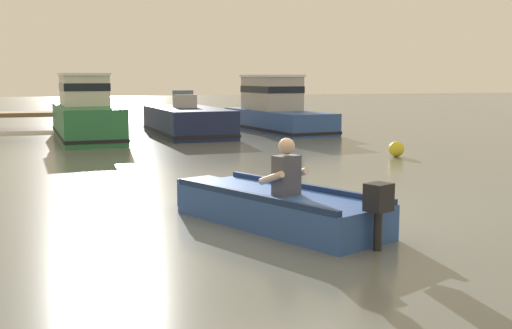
{
  "coord_description": "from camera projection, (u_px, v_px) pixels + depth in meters",
  "views": [
    {
      "loc": [
        -3.31,
        -8.82,
        1.97
      ],
      "look_at": [
        -0.3,
        1.06,
        0.55
      ],
      "focal_mm": 44.61,
      "sensor_mm": 36.0,
      "label": 1
    }
  ],
  "objects": [
    {
      "name": "moored_boat_blue",
      "position": [
        275.0,
        111.0,
        23.39
      ],
      "size": [
        2.65,
        6.01,
        2.06
      ],
      "color": "#2D519E",
      "rests_on": "ground"
    },
    {
      "name": "ground_plane",
      "position": [
        295.0,
        209.0,
        9.58
      ],
      "size": [
        120.0,
        120.0,
        0.0
      ],
      "primitive_type": "plane",
      "color": "slate"
    },
    {
      "name": "moored_boat_navy",
      "position": [
        188.0,
        122.0,
        21.55
      ],
      "size": [
        2.43,
        5.03,
        1.52
      ],
      "color": "#19234C",
      "rests_on": "ground"
    },
    {
      "name": "rowboat_with_person",
      "position": [
        275.0,
        206.0,
        8.53
      ],
      "size": [
        2.29,
        3.55,
        1.19
      ],
      "color": "#2D519E",
      "rests_on": "ground"
    },
    {
      "name": "mooring_buoy",
      "position": [
        396.0,
        149.0,
        15.83
      ],
      "size": [
        0.39,
        0.39,
        0.39
      ],
      "primitive_type": "sphere",
      "color": "yellow",
      "rests_on": "ground"
    },
    {
      "name": "moored_boat_green",
      "position": [
        86.0,
        114.0,
        20.33
      ],
      "size": [
        2.15,
        5.92,
        2.1
      ],
      "color": "#287042",
      "rests_on": "ground"
    }
  ]
}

